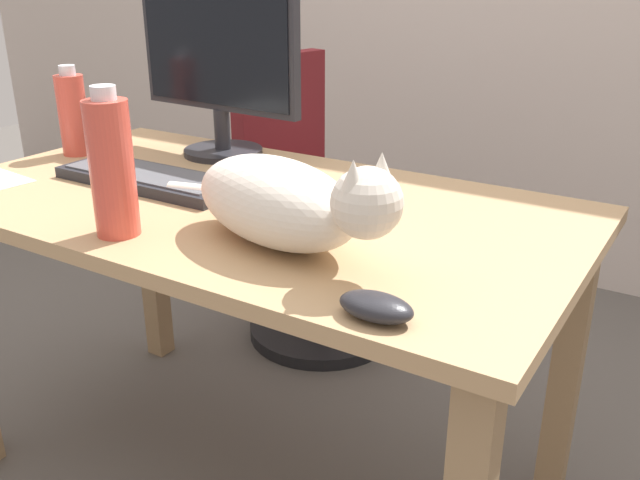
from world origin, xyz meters
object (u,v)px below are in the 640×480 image
monitor (218,64)px  office_chair (310,222)px  water_bottle (112,167)px  computer_mouse (376,307)px  cat (284,201)px  spray_bottle (73,114)px  keyboard (149,178)px

monitor → office_chair: bearing=92.1°
office_chair → water_bottle: water_bottle is taller
computer_mouse → water_bottle: bearing=175.8°
office_chair → cat: cat is taller
cat → spray_bottle: 0.83m
keyboard → computer_mouse: (0.71, -0.29, 0.00)m
monitor → keyboard: size_ratio=1.09×
water_bottle → monitor: bearing=110.3°
water_bottle → cat: bearing=21.3°
water_bottle → keyboard: bearing=124.6°
office_chair → computer_mouse: size_ratio=8.28×
monitor → spray_bottle: size_ratio=2.16×
cat → computer_mouse: bearing=-30.6°
keyboard → computer_mouse: bearing=-21.9°
office_chair → spray_bottle: spray_bottle is taller
office_chair → computer_mouse: office_chair is taller
keyboard → spray_bottle: bearing=165.0°
office_chair → spray_bottle: 0.82m
monitor → water_bottle: size_ratio=1.81×
cat → spray_bottle: spray_bottle is taller
office_chair → water_bottle: (0.21, -0.97, 0.45)m
water_bottle → spray_bottle: water_bottle is taller
water_bottle → office_chair: bearing=102.4°
monitor → cat: size_ratio=0.81×
cat → monitor: bearing=138.9°
computer_mouse → spray_bottle: (-1.06, 0.38, 0.09)m
keyboard → water_bottle: size_ratio=1.66×
office_chair → computer_mouse: 1.31m
office_chair → water_bottle: size_ratio=3.44×
keyboard → spray_bottle: size_ratio=1.97×
cat → keyboard: bearing=163.4°
water_bottle → spray_bottle: bearing=146.6°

